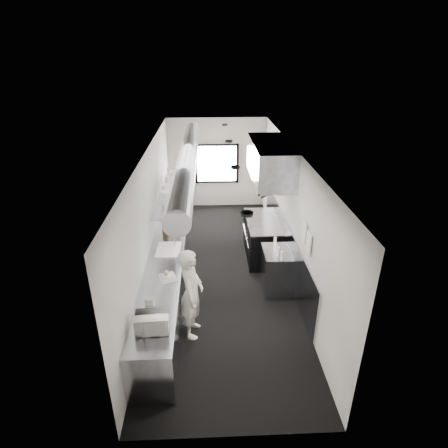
{
  "coord_description": "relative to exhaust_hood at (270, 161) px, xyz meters",
  "views": [
    {
      "loc": [
        -0.27,
        -7.17,
        4.62
      ],
      "look_at": [
        0.04,
        -0.2,
        1.3
      ],
      "focal_mm": 29.5,
      "sensor_mm": 36.0,
      "label": 1
    }
  ],
  "objects": [
    {
      "name": "plate_stack_c",
      "position": [
        -2.29,
        0.5,
        -0.66
      ],
      "size": [
        0.27,
        0.27,
        0.33
      ],
      "primitive_type": "cylinder",
      "rotation": [
        0.0,
        0.0,
        -0.18
      ],
      "color": "white",
      "rests_on": "pass_shelf"
    },
    {
      "name": "plate_stack_b",
      "position": [
        -2.32,
        0.07,
        -0.68
      ],
      "size": [
        0.29,
        0.29,
        0.28
      ],
      "primitive_type": "cylinder",
      "rotation": [
        0.0,
        0.0,
        -0.42
      ],
      "color": "white",
      "rests_on": "pass_shelf"
    },
    {
      "name": "floor",
      "position": [
        -1.1,
        -0.7,
        -2.39
      ],
      "size": [
        3.0,
        8.0,
        0.01
      ],
      "primitive_type": "cube",
      "color": "black",
      "rests_on": "ground"
    },
    {
      "name": "wall_back",
      "position": [
        -1.1,
        3.3,
        -0.99
      ],
      "size": [
        3.0,
        0.02,
        2.8
      ],
      "primitive_type": "cube",
      "color": "beige",
      "rests_on": "floor"
    },
    {
      "name": "deli_tub_b",
      "position": [
        -2.36,
        -2.99,
        -1.44
      ],
      "size": [
        0.17,
        0.17,
        0.11
      ],
      "primitive_type": "cylinder",
      "rotation": [
        0.0,
        0.0,
        0.19
      ],
      "color": "#A3AB9E",
      "rests_on": "prep_counter"
    },
    {
      "name": "service_window",
      "position": [
        -1.1,
        3.26,
        -0.99
      ],
      "size": [
        1.36,
        0.05,
        1.25
      ],
      "color": "white",
      "rests_on": "wall_back"
    },
    {
      "name": "plate_stack_a",
      "position": [
        -2.29,
        -0.37,
        -0.68
      ],
      "size": [
        0.28,
        0.28,
        0.29
      ],
      "primitive_type": "cylinder",
      "rotation": [
        0.0,
        0.0,
        -0.13
      ],
      "color": "white",
      "rests_on": "pass_shelf"
    },
    {
      "name": "squeeze_bottle_b",
      "position": [
        -0.02,
        -1.57,
        -1.39
      ],
      "size": [
        0.08,
        0.08,
        0.2
      ],
      "primitive_type": "cylinder",
      "rotation": [
        0.0,
        0.0,
        -0.23
      ],
      "color": "silver",
      "rests_on": "bottle_station"
    },
    {
      "name": "microwave",
      "position": [
        -2.22,
        -3.62,
        -1.35
      ],
      "size": [
        0.47,
        0.37,
        0.27
      ],
      "primitive_type": "imported",
      "rotation": [
        0.0,
        0.0,
        0.05
      ],
      "color": "white",
      "rests_on": "prep_counter"
    },
    {
      "name": "wall_cladding",
      "position": [
        0.38,
        -0.4,
        -1.84
      ],
      "size": [
        0.03,
        5.5,
        1.1
      ],
      "primitive_type": "cube",
      "color": "gray",
      "rests_on": "wall_right"
    },
    {
      "name": "knife_block",
      "position": [
        -2.35,
        -0.34,
        -1.36
      ],
      "size": [
        0.16,
        0.26,
        0.26
      ],
      "primitive_type": "cube",
      "rotation": [
        0.0,
        0.0,
        -0.23
      ],
      "color": "#50351C",
      "rests_on": "prep_counter"
    },
    {
      "name": "plate_stack_d",
      "position": [
        -2.29,
        1.08,
        -0.65
      ],
      "size": [
        0.25,
        0.25,
        0.35
      ],
      "primitive_type": "cylinder",
      "rotation": [
        0.0,
        0.0,
        -0.1
      ],
      "color": "white",
      "rests_on": "pass_shelf"
    },
    {
      "name": "squeeze_bottle_e",
      "position": [
        0.0,
        -1.12,
        -1.4
      ],
      "size": [
        0.07,
        0.07,
        0.18
      ],
      "primitive_type": "cylinder",
      "rotation": [
        0.0,
        0.0,
        0.13
      ],
      "color": "silver",
      "rests_on": "bottle_station"
    },
    {
      "name": "pass_shelf",
      "position": [
        -2.29,
        0.3,
        -0.86
      ],
      "size": [
        0.45,
        3.0,
        0.68
      ],
      "color": "gray",
      "rests_on": "prep_counter"
    },
    {
      "name": "wall_left",
      "position": [
        -2.6,
        -0.7,
        -0.99
      ],
      "size": [
        0.02,
        8.0,
        2.8
      ],
      "primitive_type": "cube",
      "color": "beige",
      "rests_on": "floor"
    },
    {
      "name": "range",
      "position": [
        -0.06,
        0.0,
        -1.92
      ],
      "size": [
        0.88,
        1.6,
        0.94
      ],
      "color": "black",
      "rests_on": "floor"
    },
    {
      "name": "squeeze_bottle_d",
      "position": [
        -0.03,
        -1.29,
        -1.41
      ],
      "size": [
        0.07,
        0.07,
        0.17
      ],
      "primitive_type": "cylinder",
      "rotation": [
        0.0,
        0.0,
        -0.29
      ],
      "color": "silver",
      "rests_on": "bottle_station"
    },
    {
      "name": "notice_sheet_b",
      "position": [
        0.37,
        -2.25,
        -0.84
      ],
      "size": [
        0.02,
        0.28,
        0.38
      ],
      "primitive_type": "cube",
      "color": "silver",
      "rests_on": "wall_right"
    },
    {
      "name": "bottle_station",
      "position": [
        0.05,
        -1.4,
        -1.94
      ],
      "size": [
        0.65,
        0.8,
        0.9
      ],
      "primitive_type": "cube",
      "color": "gray",
      "rests_on": "floor"
    },
    {
      "name": "prep_counter",
      "position": [
        -2.25,
        -1.2,
        -1.94
      ],
      "size": [
        0.7,
        6.0,
        0.9
      ],
      "primitive_type": "cube",
      "color": "gray",
      "rests_on": "floor"
    },
    {
      "name": "small_plate",
      "position": [
        -2.16,
        -2.2,
        -1.48
      ],
      "size": [
        0.2,
        0.2,
        0.01
      ],
      "primitive_type": "cylinder",
      "rotation": [
        0.0,
        0.0,
        0.3
      ],
      "color": "white",
      "rests_on": "prep_counter"
    },
    {
      "name": "wall_right",
      "position": [
        0.4,
        -0.7,
        -0.99
      ],
      "size": [
        0.02,
        8.0,
        2.8
      ],
      "primitive_type": "cube",
      "color": "beige",
      "rests_on": "floor"
    },
    {
      "name": "cutting_board",
      "position": [
        -2.21,
        -1.24,
        -1.48
      ],
      "size": [
        0.49,
        0.65,
        0.02
      ],
      "primitive_type": "cube",
      "rotation": [
        0.0,
        0.0,
        -0.01
      ],
      "color": "silver",
      "rests_on": "prep_counter"
    },
    {
      "name": "squeeze_bottle_a",
      "position": [
        0.04,
        -1.72,
        -1.4
      ],
      "size": [
        0.07,
        0.07,
        0.18
      ],
      "primitive_type": "cylinder",
      "rotation": [
        0.0,
        0.0,
        0.28
      ],
      "color": "silver",
      "rests_on": "bottle_station"
    },
    {
      "name": "line_cook",
      "position": [
        -1.7,
        -2.68,
        -1.55
      ],
      "size": [
        0.45,
        0.64,
        1.68
      ],
      "primitive_type": "imported",
      "rotation": [
        0.0,
        0.0,
        1.49
      ],
      "color": "silver",
      "rests_on": "floor"
    },
    {
      "name": "wall_front",
      "position": [
        -1.1,
        -4.7,
        -0.99
      ],
      "size": [
        3.0,
        0.02,
        2.8
      ],
      "primitive_type": "cube",
      "color": "beige",
      "rests_on": "floor"
    },
    {
      "name": "deli_tub_a",
      "position": [
        -2.38,
        -3.36,
        -1.43
      ],
      "size": [
        0.16,
        0.16,
        0.11
      ],
      "primitive_type": "cylinder",
      "rotation": [
        0.0,
        0.0,
        0.02
      ],
      "color": "#A3AB9E",
      "rests_on": "prep_counter"
    },
    {
      "name": "far_work_table",
      "position": [
        -2.25,
        2.5,
        -1.94
      ],
      "size": [
        0.7,
        1.2,
        0.9
      ],
      "primitive_type": "cube",
      "color": "gray",
      "rests_on": "floor"
    },
    {
      "name": "pastry",
      "position": [
        -2.16,
        -2.2,
        -1.43
      ],
      "size": [
        0.1,
        0.1,
        0.1
      ],
      "primitive_type": "sphere",
      "color": "tan",
      "rests_on": "small_plate"
    },
    {
      "name": "squeeze_bottle_c",
      "position": [
        -0.03,
        -1.42,
        -1.4
      ],
      "size": [
        0.08,
        0.08,
        0.18
      ],
      "primitive_type": "cylinder",
      "rotation": [
        0.0,
        0.0,
        -0.36
      ],
      "color": "silver",
      "rests_on": "bottle_station"
    },
    {
      "name": "notice_sheet_a",
      "position": [
        0.37,
        -1.9,
        -0.79
      ],
      "size": [
        0.02,
        0.28,
        0.38
      ],
      "primitive_type": "cube",
      "color": "silver",
      "rests_on": "wall_right"
    },
    {
      "name": "newspaper",
      "position": [
        -2.13,
        -2.28,
        -1.49
      ],
      "size": [
        0.4,
        0.44,
        0.01
      ],
      "primitive_type": "cube",
      "rotation": [
        0.0,
        0.0,
        0.35
      ],
      "color": "silver",
      "rests_on": "prep_counter"
    },
    {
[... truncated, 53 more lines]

